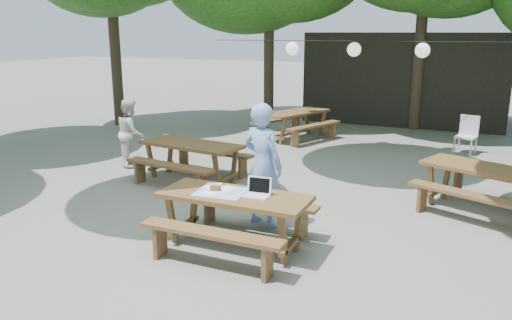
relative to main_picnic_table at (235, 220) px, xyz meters
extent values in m
plane|color=slate|center=(0.11, 0.77, -0.39)|extent=(80.00, 80.00, 0.00)
cube|color=black|center=(0.61, 11.27, 1.01)|extent=(6.00, 3.00, 2.80)
cube|color=brown|center=(0.00, 0.00, 0.33)|extent=(2.00, 0.80, 0.06)
cube|color=brown|center=(0.00, -0.65, 0.06)|extent=(1.90, 0.28, 0.05)
cube|color=brown|center=(0.00, 0.65, 0.06)|extent=(1.90, 0.28, 0.05)
cube|color=brown|center=(0.00, 0.00, -0.04)|extent=(1.70, 0.70, 0.69)
cube|color=brown|center=(-2.15, 2.45, 0.33)|extent=(2.09, 1.06, 0.06)
cube|color=brown|center=(-2.23, 1.80, 0.06)|extent=(1.92, 0.53, 0.05)
cube|color=brown|center=(-2.06, 3.09, 0.06)|extent=(1.92, 0.53, 0.05)
cube|color=brown|center=(-2.15, 2.45, -0.04)|extent=(1.78, 0.92, 0.69)
cube|color=brown|center=(3.07, 2.81, 0.33)|extent=(2.15, 1.49, 0.06)
cube|color=brown|center=(2.83, 2.21, 0.06)|extent=(1.87, 0.97, 0.05)
cube|color=brown|center=(3.32, 3.42, 0.06)|extent=(1.87, 0.97, 0.05)
cube|color=brown|center=(3.07, 2.81, -0.04)|extent=(1.84, 1.28, 0.69)
cube|color=brown|center=(-1.64, 6.97, 0.33)|extent=(1.48, 2.15, 0.06)
cube|color=brown|center=(-1.04, 6.73, 0.06)|extent=(0.96, 1.87, 0.05)
cube|color=brown|center=(-2.25, 7.21, 0.06)|extent=(0.96, 1.87, 0.05)
cube|color=brown|center=(-1.64, 6.97, -0.04)|extent=(1.28, 1.84, 0.69)
imported|color=#7C9CE2|center=(0.01, 0.92, 0.53)|extent=(0.77, 0.61, 1.84)
imported|color=silver|center=(-3.94, 2.92, 0.34)|extent=(0.85, 0.89, 1.45)
cube|color=silver|center=(2.62, 7.02, 0.01)|extent=(0.54, 0.54, 0.04)
cube|color=silver|center=(2.67, 7.21, 0.27)|extent=(0.44, 0.15, 0.48)
cube|color=silver|center=(2.62, 7.02, -0.20)|extent=(0.51, 0.51, 0.38)
cube|color=white|center=(0.31, 0.02, 0.37)|extent=(0.34, 0.25, 0.02)
cube|color=white|center=(0.30, 0.14, 0.49)|extent=(0.33, 0.08, 0.23)
cube|color=black|center=(0.30, 0.13, 0.49)|extent=(0.28, 0.06, 0.19)
cube|color=#3A85C8|center=(-0.20, 0.00, 0.37)|extent=(0.70, 0.61, 0.01)
cube|color=white|center=(-0.32, -0.07, 0.37)|extent=(0.23, 0.31, 0.00)
cube|color=white|center=(-0.19, 0.12, 0.37)|extent=(0.29, 0.35, 0.00)
cube|color=white|center=(-0.42, 0.17, 0.38)|extent=(0.28, 0.34, 0.00)
cube|color=brown|center=(-0.29, 0.02, 0.41)|extent=(0.15, 0.12, 0.06)
cylinder|color=black|center=(0.61, 6.77, 2.21)|extent=(9.00, 0.02, 0.02)
sphere|color=white|center=(-1.69, 6.77, 2.01)|extent=(0.34, 0.34, 0.34)
sphere|color=white|center=(-0.09, 6.77, 2.01)|extent=(0.34, 0.34, 0.34)
sphere|color=white|center=(1.51, 6.77, 2.01)|extent=(0.34, 0.34, 0.34)
cylinder|color=#2D2319|center=(-7.39, 6.77, 2.12)|extent=(0.32, 0.32, 5.01)
cylinder|color=#2D2319|center=(-3.39, 9.27, 1.86)|extent=(0.32, 0.32, 4.50)
cylinder|color=#2D2319|center=(1.11, 9.77, 1.97)|extent=(0.32, 0.32, 4.72)
camera|label=1|loc=(2.81, -5.57, 2.43)|focal=35.00mm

